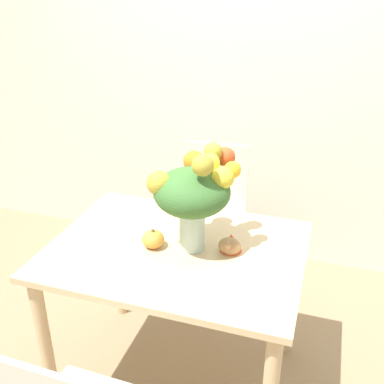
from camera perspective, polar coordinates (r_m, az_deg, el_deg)
ground_plane at (r=2.48m, az=-1.71°, el=-22.16°), size 12.00×12.00×0.00m
wall_back at (r=2.98m, az=6.72°, el=15.85°), size 8.00×0.06×2.70m
dining_table at (r=2.06m, az=-1.94°, el=-9.88°), size 1.11×0.83×0.77m
flower_vase at (r=1.86m, az=0.23°, el=-0.07°), size 0.36×0.36×0.46m
pumpkin at (r=1.98m, az=-4.95°, el=-5.98°), size 0.10×0.10×0.09m
turkey_figurine at (r=1.94m, az=4.89°, el=-6.57°), size 0.10×0.13×0.08m
dining_chair_near_window at (r=2.80m, az=2.44°, el=-3.38°), size 0.45×0.45×0.94m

